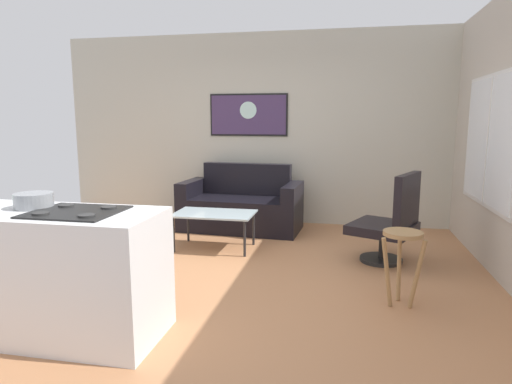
# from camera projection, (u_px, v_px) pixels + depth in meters

# --- Properties ---
(ground) EXTENTS (6.40, 6.40, 0.04)m
(ground) POSITION_uv_depth(u_px,v_px,m) (229.00, 276.00, 4.46)
(ground) COLOR #B4784E
(back_wall) EXTENTS (6.40, 0.05, 2.80)m
(back_wall) POSITION_uv_depth(u_px,v_px,m) (270.00, 129.00, 6.57)
(back_wall) COLOR #BCB8A8
(back_wall) RESTS_ON ground
(couch) EXTENTS (1.71, 0.91, 0.91)m
(couch) POSITION_uv_depth(u_px,v_px,m) (242.00, 207.00, 6.25)
(couch) COLOR black
(couch) RESTS_ON ground
(coffee_table) EXTENTS (0.95, 0.58, 0.44)m
(coffee_table) POSITION_uv_depth(u_px,v_px,m) (214.00, 216.00, 5.28)
(coffee_table) COLOR silver
(coffee_table) RESTS_ON ground
(armchair) EXTENTS (0.84, 0.86, 0.99)m
(armchair) POSITION_uv_depth(u_px,v_px,m) (391.00, 222.00, 4.73)
(armchair) COLOR black
(armchair) RESTS_ON ground
(bar_stool) EXTENTS (0.37, 0.36, 0.64)m
(bar_stool) POSITION_uv_depth(u_px,v_px,m) (402.00, 248.00, 3.64)
(bar_stool) COLOR #A47A4C
(bar_stool) RESTS_ON ground
(kitchen_counter) EXTENTS (1.78, 0.68, 0.93)m
(kitchen_counter) POSITION_uv_depth(u_px,v_px,m) (40.00, 272.00, 3.18)
(kitchen_counter) COLOR white
(kitchen_counter) RESTS_ON ground
(mixing_bowl) EXTENTS (0.27, 0.27, 0.11)m
(mixing_bowl) POSITION_uv_depth(u_px,v_px,m) (34.00, 201.00, 3.20)
(mixing_bowl) COLOR gray
(mixing_bowl) RESTS_ON kitchen_counter
(wall_painting) EXTENTS (1.18, 0.03, 0.62)m
(wall_painting) POSITION_uv_depth(u_px,v_px,m) (248.00, 115.00, 6.56)
(wall_painting) COLOR black
(window) EXTENTS (0.03, 1.64, 1.39)m
(window) POSITION_uv_depth(u_px,v_px,m) (489.00, 141.00, 4.61)
(window) COLOR silver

